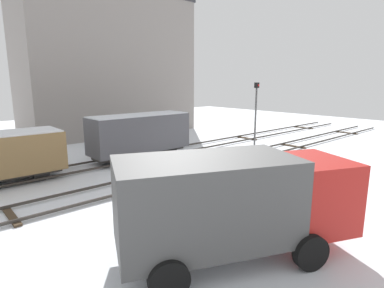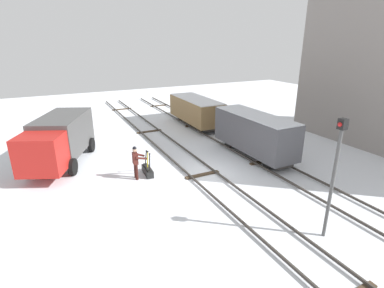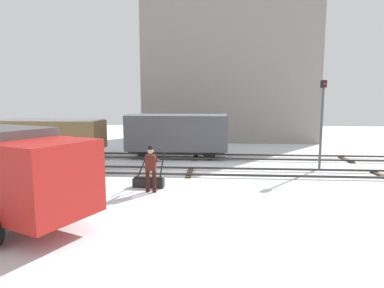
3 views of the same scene
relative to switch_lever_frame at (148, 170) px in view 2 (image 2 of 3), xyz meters
name	(u,v)px [view 2 (image 2 of 3)]	position (x,y,z in m)	size (l,w,h in m)	color
ground_plane	(202,175)	(1.42, 2.55, -0.25)	(60.00, 60.00, 0.00)	silver
track_main_line	(202,174)	(1.42, 2.55, -0.14)	(44.00, 1.94, 0.18)	#38332D
track_siding_near	(264,160)	(1.42, 6.67, -0.14)	(44.00, 1.94, 0.18)	#38332D
switch_lever_frame	(148,170)	(0.00, 0.00, 0.00)	(1.32, 0.44, 1.44)	black
rail_worker	(136,161)	(0.23, -0.66, 0.75)	(0.57, 0.69, 1.77)	#351511
delivery_truck	(59,139)	(-3.53, -3.98, 1.31)	(6.45, 4.43, 2.68)	#B21E19
signal_post	(335,169)	(7.91, 4.12, 2.42)	(0.24, 0.32, 4.43)	#4C4C4C
freight_car_back_track	(196,110)	(-7.36, 6.67, 1.08)	(6.12, 2.27, 2.30)	#2D2B28
freight_car_mid_siding	(254,133)	(0.33, 6.67, 1.25)	(5.99, 1.95, 2.63)	#2D2B28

